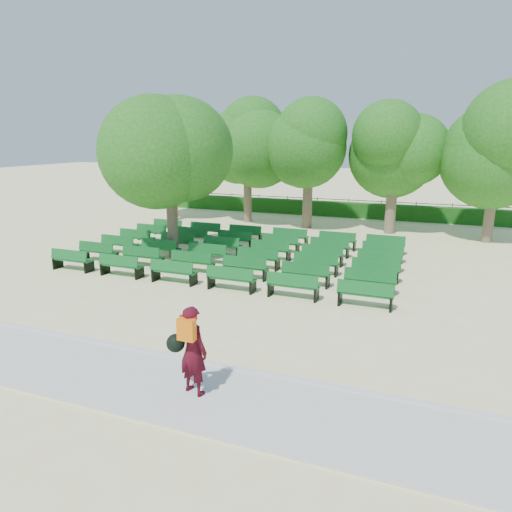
{
  "coord_description": "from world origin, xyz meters",
  "views": [
    {
      "loc": [
        5.66,
        -14.3,
        4.82
      ],
      "look_at": [
        0.62,
        -1.0,
        1.1
      ],
      "focal_mm": 32.0,
      "sensor_mm": 36.0,
      "label": 1
    }
  ],
  "objects": [
    {
      "name": "ground",
      "position": [
        0.0,
        0.0,
        0.0
      ],
      "size": [
        120.0,
        120.0,
        0.0
      ],
      "primitive_type": "plane",
      "color": "#F3E4A1"
    },
    {
      "name": "paving",
      "position": [
        0.0,
        -7.4,
        0.03
      ],
      "size": [
        30.0,
        2.2,
        0.06
      ],
      "primitive_type": "cube",
      "color": "silver",
      "rests_on": "ground"
    },
    {
      "name": "curb",
      "position": [
        0.0,
        -6.25,
        0.05
      ],
      "size": [
        30.0,
        0.12,
        0.1
      ],
      "primitive_type": "cube",
      "color": "silver",
      "rests_on": "ground"
    },
    {
      "name": "hedge",
      "position": [
        0.0,
        14.0,
        0.45
      ],
      "size": [
        26.0,
        0.7,
        0.9
      ],
      "primitive_type": "cube",
      "color": "#195616",
      "rests_on": "ground"
    },
    {
      "name": "fence",
      "position": [
        0.0,
        14.4,
        0.0
      ],
      "size": [
        26.0,
        0.1,
        1.02
      ],
      "primitive_type": null,
      "color": "black",
      "rests_on": "ground"
    },
    {
      "name": "tree_line",
      "position": [
        0.0,
        10.0,
        0.0
      ],
      "size": [
        21.8,
        6.8,
        7.04
      ],
      "primitive_type": null,
      "color": "#276B1C",
      "rests_on": "ground"
    },
    {
      "name": "bench_array",
      "position": [
        -1.17,
        1.98,
        0.08
      ],
      "size": [
        1.63,
        0.58,
        1.02
      ],
      "rotation": [
        0.0,
        0.0,
        -0.05
      ],
      "color": "#105D22",
      "rests_on": "ground"
    },
    {
      "name": "tree_among",
      "position": [
        -4.04,
        1.62,
        3.89
      ],
      "size": [
        4.22,
        4.22,
        5.81
      ],
      "color": "brown",
      "rests_on": "ground"
    },
    {
      "name": "person",
      "position": [
        1.75,
        -7.42,
        0.97
      ],
      "size": [
        0.87,
        0.57,
        1.76
      ],
      "rotation": [
        0.0,
        0.0,
        2.88
      ],
      "color": "#410914",
      "rests_on": "ground"
    }
  ]
}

